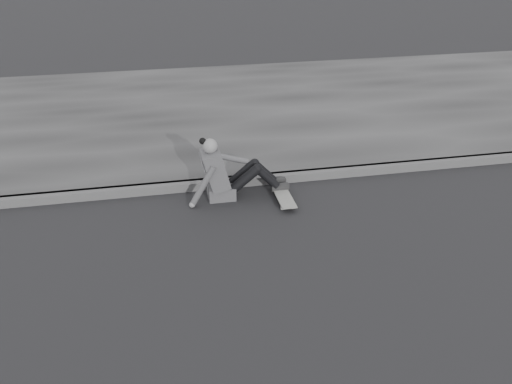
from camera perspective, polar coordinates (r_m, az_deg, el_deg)
The scene contains 5 objects.
ground at distance 6.24m, azimuth 12.02°, elevation -8.90°, with size 80.00×80.00×0.00m, color black.
curb at distance 8.29m, azimuth 5.36°, elevation 1.71°, with size 24.00×0.16×0.12m, color #4B4B4B.
sidewalk at distance 11.00m, azimuth 0.93°, elevation 8.39°, with size 24.00×6.00×0.12m, color #343434.
skateboard at distance 7.67m, azimuth 2.70°, elevation -0.33°, with size 0.20×0.78×0.09m.
seated_woman at distance 7.63m, azimuth -3.06°, elevation 1.93°, with size 1.38×0.46×0.88m.
Camera 1 is at (-2.23, -4.56, 3.62)m, focal length 40.00 mm.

